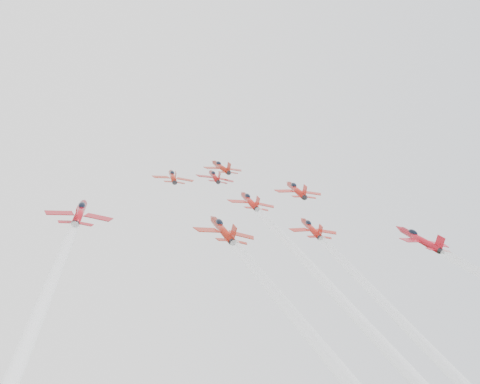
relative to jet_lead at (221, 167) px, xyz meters
name	(u,v)px	position (x,y,z in m)	size (l,w,h in m)	color
jet_lead	(221,167)	(0.00, 0.00, 0.00)	(9.55, 12.31, 7.49)	maroon
jet_row2_left	(173,176)	(-14.17, -12.51, -6.94)	(8.68, 11.19, 6.80)	#9E1E0F
jet_row2_center	(214,176)	(-4.36, -9.41, -5.23)	(8.49, 10.94, 6.66)	maroon
jet_row2_right	(296,190)	(12.60, -14.61, -8.10)	(10.56, 13.61, 8.28)	#B11910
jet_center	(358,306)	(-1.91, -64.82, -36.02)	(9.30, 88.84, 50.01)	#AE1810
jet_rear_right	(458,351)	(4.57, -74.29, -41.27)	(8.46, 80.76, 45.46)	#AC1910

